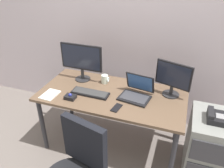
{
  "coord_description": "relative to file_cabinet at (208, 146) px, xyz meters",
  "views": [
    {
      "loc": [
        0.67,
        -1.93,
        2.03
      ],
      "look_at": [
        0.0,
        0.0,
        0.85
      ],
      "focal_mm": 35.93,
      "sensor_mm": 36.0,
      "label": 1
    }
  ],
  "objects": [
    {
      "name": "file_cabinet",
      "position": [
        0.0,
        0.0,
        0.0
      ],
      "size": [
        0.42,
        0.53,
        0.69
      ],
      "color": "gray",
      "rests_on": "ground"
    },
    {
      "name": "back_wall",
      "position": [
        -1.05,
        0.78,
        1.06
      ],
      "size": [
        6.0,
        0.1,
        2.8
      ],
      "primitive_type": "cube",
      "color": "beige",
      "rests_on": "ground"
    },
    {
      "name": "laptop",
      "position": [
        -0.79,
        0.07,
        0.44
      ],
      "size": [
        0.35,
        0.33,
        0.23
      ],
      "color": "black",
      "rests_on": "desk"
    },
    {
      "name": "desk_phone",
      "position": [
        -0.01,
        -0.02,
        0.38
      ],
      "size": [
        0.17,
        0.2,
        0.09
      ],
      "color": "black",
      "rests_on": "file_cabinet"
    },
    {
      "name": "desk",
      "position": [
        -1.05,
        0.04,
        0.31
      ],
      "size": [
        1.57,
        0.77,
        0.73
      ],
      "color": "brown",
      "rests_on": "ground"
    },
    {
      "name": "ground_plane",
      "position": [
        -1.05,
        0.04,
        -0.34
      ],
      "size": [
        8.0,
        8.0,
        0.0
      ],
      "primitive_type": "plane",
      "color": "slate"
    },
    {
      "name": "coffee_mug",
      "position": [
        -1.21,
        0.24,
        0.43
      ],
      "size": [
        0.09,
        0.08,
        0.1
      ],
      "color": "silver",
      "rests_on": "desk"
    },
    {
      "name": "paper_notepad",
      "position": [
        -1.67,
        -0.21,
        0.39
      ],
      "size": [
        0.16,
        0.22,
        0.01
      ],
      "primitive_type": "cube",
      "rotation": [
        0.0,
        0.0,
        -0.05
      ],
      "color": "white",
      "rests_on": "desk"
    },
    {
      "name": "keyboard",
      "position": [
        -1.27,
        -0.04,
        0.4
      ],
      "size": [
        0.41,
        0.14,
        0.03
      ],
      "color": "black",
      "rests_on": "desk"
    },
    {
      "name": "trackball_mouse",
      "position": [
        -1.43,
        -0.19,
        0.41
      ],
      "size": [
        0.11,
        0.09,
        0.07
      ],
      "color": "black",
      "rests_on": "desk"
    },
    {
      "name": "monitor_side",
      "position": [
        -0.45,
        0.23,
        0.59
      ],
      "size": [
        0.37,
        0.18,
        0.37
      ],
      "color": "#262628",
      "rests_on": "desk"
    },
    {
      "name": "cell_phone",
      "position": [
        -0.92,
        -0.2,
        0.39
      ],
      "size": [
        0.09,
        0.15,
        0.01
      ],
      "primitive_type": "cube",
      "rotation": [
        0.0,
        0.0,
        -0.17
      ],
      "color": "black",
      "rests_on": "desk"
    },
    {
      "name": "monitor_main",
      "position": [
        -1.49,
        0.23,
        0.64
      ],
      "size": [
        0.5,
        0.18,
        0.44
      ],
      "color": "#262628",
      "rests_on": "desk"
    }
  ]
}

